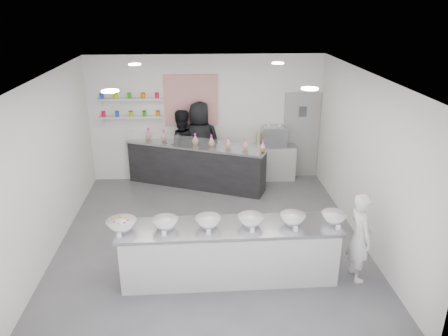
# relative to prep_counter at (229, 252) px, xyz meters

# --- Properties ---
(floor) EXTENTS (6.00, 6.00, 0.00)m
(floor) POSITION_rel_prep_counter_xyz_m (-0.25, 1.22, -0.46)
(floor) COLOR #515156
(floor) RESTS_ON ground
(ceiling) EXTENTS (6.00, 6.00, 0.00)m
(ceiling) POSITION_rel_prep_counter_xyz_m (-0.25, 1.22, 2.54)
(ceiling) COLOR white
(ceiling) RESTS_ON floor
(back_wall) EXTENTS (5.50, 0.00, 5.50)m
(back_wall) POSITION_rel_prep_counter_xyz_m (-0.25, 4.22, 1.04)
(back_wall) COLOR white
(back_wall) RESTS_ON floor
(left_wall) EXTENTS (0.00, 6.00, 6.00)m
(left_wall) POSITION_rel_prep_counter_xyz_m (-3.00, 1.22, 1.04)
(left_wall) COLOR white
(left_wall) RESTS_ON floor
(right_wall) EXTENTS (0.00, 6.00, 6.00)m
(right_wall) POSITION_rel_prep_counter_xyz_m (2.50, 1.22, 1.04)
(right_wall) COLOR white
(right_wall) RESTS_ON floor
(back_door) EXTENTS (0.88, 0.04, 2.10)m
(back_door) POSITION_rel_prep_counter_xyz_m (2.05, 4.19, 0.59)
(back_door) COLOR gray
(back_door) RESTS_ON floor
(pattern_panel) EXTENTS (1.25, 0.03, 1.20)m
(pattern_panel) POSITION_rel_prep_counter_xyz_m (-0.60, 4.19, 1.49)
(pattern_panel) COLOR #B5352F
(pattern_panel) RESTS_ON back_wall
(jar_shelf_lower) EXTENTS (1.45, 0.22, 0.04)m
(jar_shelf_lower) POSITION_rel_prep_counter_xyz_m (-2.00, 4.12, 1.14)
(jar_shelf_lower) COLOR silver
(jar_shelf_lower) RESTS_ON back_wall
(jar_shelf_upper) EXTENTS (1.45, 0.22, 0.04)m
(jar_shelf_upper) POSITION_rel_prep_counter_xyz_m (-2.00, 4.12, 1.56)
(jar_shelf_upper) COLOR silver
(jar_shelf_upper) RESTS_ON back_wall
(preserve_jars) EXTENTS (1.45, 0.10, 0.56)m
(preserve_jars) POSITION_rel_prep_counter_xyz_m (-2.00, 4.10, 1.42)
(preserve_jars) COLOR #F70039
(preserve_jars) RESTS_ON jar_shelf_lower
(downlight_0) EXTENTS (0.24, 0.24, 0.02)m
(downlight_0) POSITION_rel_prep_counter_xyz_m (-1.65, 0.22, 2.52)
(downlight_0) COLOR white
(downlight_0) RESTS_ON ceiling
(downlight_1) EXTENTS (0.24, 0.24, 0.02)m
(downlight_1) POSITION_rel_prep_counter_xyz_m (1.15, 0.22, 2.52)
(downlight_1) COLOR white
(downlight_1) RESTS_ON ceiling
(downlight_2) EXTENTS (0.24, 0.24, 0.02)m
(downlight_2) POSITION_rel_prep_counter_xyz_m (-1.65, 2.82, 2.52)
(downlight_2) COLOR white
(downlight_2) RESTS_ON ceiling
(downlight_3) EXTENTS (0.24, 0.24, 0.02)m
(downlight_3) POSITION_rel_prep_counter_xyz_m (1.15, 2.82, 2.52)
(downlight_3) COLOR white
(downlight_3) RESTS_ON ceiling
(prep_counter) EXTENTS (3.42, 0.81, 0.93)m
(prep_counter) POSITION_rel_prep_counter_xyz_m (0.00, 0.00, 0.00)
(prep_counter) COLOR #B8B8B3
(prep_counter) RESTS_ON floor
(back_bar) EXTENTS (3.29, 1.83, 1.03)m
(back_bar) POSITION_rel_prep_counter_xyz_m (-0.53, 3.71, 0.05)
(back_bar) COLOR black
(back_bar) RESTS_ON floor
(sneeze_guard) EXTENTS (3.02, 1.26, 0.28)m
(sneeze_guard) POSITION_rel_prep_counter_xyz_m (-0.64, 3.45, 0.70)
(sneeze_guard) COLOR white
(sneeze_guard) RESTS_ON back_bar
(espresso_ledge) EXTENTS (1.18, 0.38, 0.88)m
(espresso_ledge) POSITION_rel_prep_counter_xyz_m (1.30, 4.00, -0.03)
(espresso_ledge) COLOR #B8B8B3
(espresso_ledge) RESTS_ON floor
(espresso_machine) EXTENTS (0.58, 0.40, 0.44)m
(espresso_machine) POSITION_rel_prep_counter_xyz_m (1.35, 4.00, 0.64)
(espresso_machine) COLOR #93969E
(espresso_machine) RESTS_ON espresso_ledge
(cup_stacks) EXTENTS (0.24, 0.24, 0.34)m
(cup_stacks) POSITION_rel_prep_counter_xyz_m (1.03, 4.00, 0.58)
(cup_stacks) COLOR beige
(cup_stacks) RESTS_ON espresso_ledge
(prep_bowls) EXTENTS (3.65, 0.54, 0.16)m
(prep_bowls) POSITION_rel_prep_counter_xyz_m (0.00, 0.00, 0.54)
(prep_bowls) COLOR white
(prep_bowls) RESTS_ON prep_counter
(label_cards) EXTENTS (3.31, 0.04, 0.07)m
(label_cards) POSITION_rel_prep_counter_xyz_m (-0.01, -0.52, 0.50)
(label_cards) COLOR white
(label_cards) RESTS_ON prep_counter
(cookie_bags) EXTENTS (3.15, 1.42, 0.27)m
(cookie_bags) POSITION_rel_prep_counter_xyz_m (-0.53, 3.71, 0.70)
(cookie_bags) COLOR #F084D4
(cookie_bags) RESTS_ON back_bar
(woman_prep) EXTENTS (0.40, 0.56, 1.46)m
(woman_prep) POSITION_rel_prep_counter_xyz_m (2.02, -0.11, 0.27)
(woman_prep) COLOR white
(woman_prep) RESTS_ON floor
(staff_left) EXTENTS (1.00, 0.85, 1.79)m
(staff_left) POSITION_rel_prep_counter_xyz_m (-0.87, 3.96, 0.43)
(staff_left) COLOR black
(staff_left) RESTS_ON floor
(staff_right) EXTENTS (0.99, 0.67, 1.97)m
(staff_right) POSITION_rel_prep_counter_xyz_m (-0.42, 3.96, 0.52)
(staff_right) COLOR black
(staff_right) RESTS_ON floor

